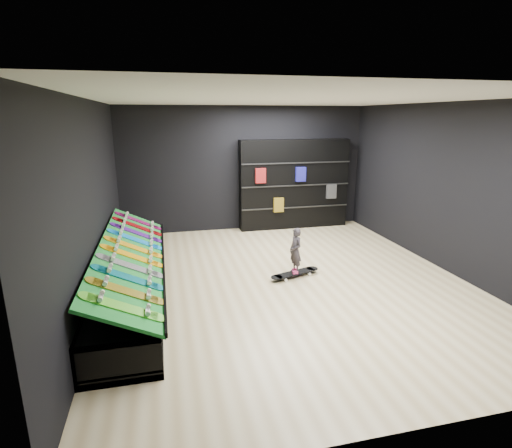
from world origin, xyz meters
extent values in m
cube|color=beige|center=(0.00, 0.00, 0.00)|extent=(6.00, 7.00, 0.01)
cube|color=white|center=(0.00, 0.00, 3.00)|extent=(6.00, 7.00, 0.01)
cube|color=black|center=(0.00, 3.50, 1.50)|extent=(6.00, 0.02, 3.00)
cube|color=black|center=(0.00, -3.50, 1.50)|extent=(6.00, 0.02, 3.00)
cube|color=black|center=(-3.00, 0.00, 1.50)|extent=(0.02, 7.00, 3.00)
cube|color=black|center=(3.00, 0.00, 1.50)|extent=(0.02, 7.00, 3.00)
cube|color=#106820|center=(-2.50, 0.00, 0.71)|extent=(0.92, 4.50, 0.46)
cube|color=black|center=(1.22, 3.32, 1.10)|extent=(2.76, 0.32, 2.21)
imported|color=black|center=(0.19, 0.14, 0.33)|extent=(0.16, 0.20, 0.48)
camera|label=1|loc=(-2.00, -6.08, 2.75)|focal=28.00mm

